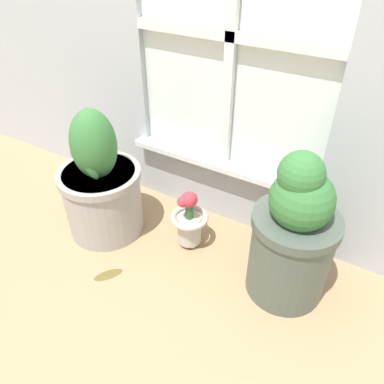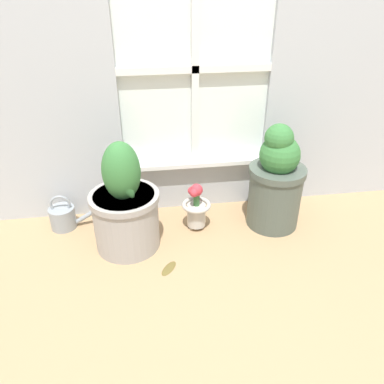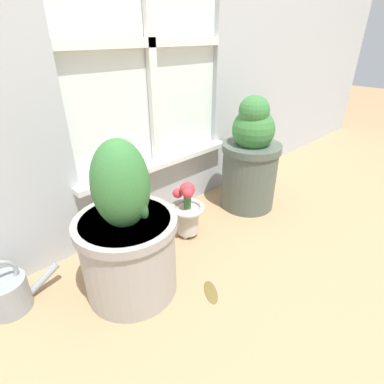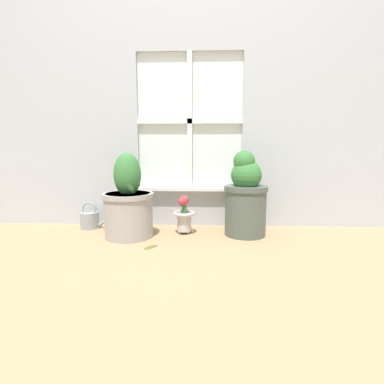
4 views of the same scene
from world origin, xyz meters
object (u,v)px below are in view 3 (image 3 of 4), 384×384
(potted_plant_right, at_px, (250,160))
(flower_vase, at_px, (187,211))
(potted_plant_left, at_px, (127,239))
(watering_can, at_px, (8,293))

(potted_plant_right, height_order, flower_vase, potted_plant_right)
(potted_plant_right, bearing_deg, potted_plant_left, -174.17)
(potted_plant_left, xyz_separation_m, flower_vase, (0.36, 0.10, -0.09))
(flower_vase, bearing_deg, potted_plant_right, -2.62)
(potted_plant_right, xyz_separation_m, watering_can, (-1.10, 0.12, -0.19))
(potted_plant_right, distance_m, watering_can, 1.13)
(potted_plant_right, xyz_separation_m, flower_vase, (-0.41, 0.02, -0.13))
(potted_plant_left, xyz_separation_m, potted_plant_right, (0.77, 0.08, 0.04))
(potted_plant_left, distance_m, watering_can, 0.42)
(potted_plant_right, bearing_deg, watering_can, 173.58)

